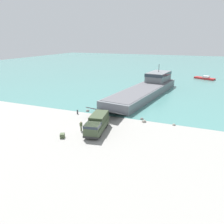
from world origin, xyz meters
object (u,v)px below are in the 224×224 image
soldier_on_ramp (81,125)px  mooring_bollard (77,112)px  military_truck (97,123)px  landing_craft (147,87)px  cargo_crate (62,136)px  moored_boat_a (205,78)px

soldier_on_ramp → mooring_bollard: soldier_on_ramp is taller
military_truck → soldier_on_ramp: bearing=-83.0°
landing_craft → military_truck: bearing=-85.1°
cargo_crate → military_truck: bearing=46.8°
soldier_on_ramp → military_truck: bearing=-147.2°
cargo_crate → mooring_bollard: bearing=108.7°
moored_boat_a → mooring_bollard: 58.92m
landing_craft → mooring_bollard: landing_craft is taller
military_truck → mooring_bollard: 10.13m
mooring_bollard → cargo_crate: bearing=-71.3°
moored_boat_a → cargo_crate: 67.72m
landing_craft → moored_boat_a: (15.04, 30.92, -1.30)m
landing_craft → cargo_crate: (-5.56, -33.59, -1.40)m
military_truck → soldier_on_ramp: size_ratio=4.59×
military_truck → cargo_crate: size_ratio=9.41×
soldier_on_ramp → moored_boat_a: (19.21, 61.04, -0.53)m
moored_boat_a → mooring_bollard: (-24.27, -53.69, 0.06)m
moored_boat_a → soldier_on_ramp: bearing=-170.9°
landing_craft → soldier_on_ramp: bearing=-89.9°
military_truck → soldier_on_ramp: (-2.60, -0.78, -0.45)m
military_truck → moored_boat_a: 62.51m
military_truck → soldier_on_ramp: 2.75m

